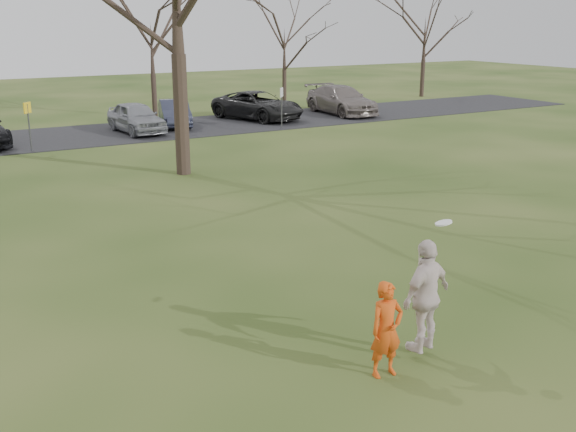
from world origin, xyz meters
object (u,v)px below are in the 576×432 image
at_px(car_4, 136,117).
at_px(player_defender, 386,329).
at_px(car_5, 175,113).
at_px(catching_play, 426,295).
at_px(car_6, 258,105).
at_px(car_7, 341,100).

bearing_deg(car_4, player_defender, -103.17).
distance_m(car_5, catching_play, 25.94).
bearing_deg(car_5, car_6, 15.55).
distance_m(car_7, catching_play, 29.37).
bearing_deg(catching_play, car_6, 68.20).
bearing_deg(player_defender, car_6, 70.72).
bearing_deg(player_defender, catching_play, 13.23).
bearing_deg(car_4, catching_play, -101.16).
bearing_deg(catching_play, car_5, 78.14).
relative_size(player_defender, car_6, 0.29).
xyz_separation_m(car_6, car_7, (5.24, -0.41, 0.04)).
bearing_deg(car_4, car_7, -1.27).
bearing_deg(car_7, car_5, 179.86).
height_order(player_defender, car_4, player_defender).
bearing_deg(car_4, car_6, 4.11).
distance_m(car_4, catching_play, 24.55).
height_order(car_5, car_7, car_7).
xyz_separation_m(player_defender, car_4, (3.88, 24.51, -0.00)).
height_order(player_defender, car_7, car_7).
bearing_deg(catching_play, player_defender, -170.89).
bearing_deg(car_7, car_4, -175.07).
distance_m(car_6, car_7, 5.26).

